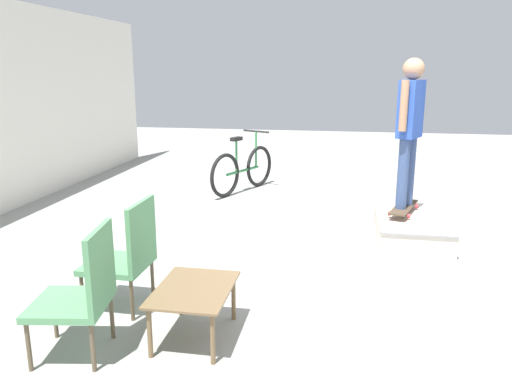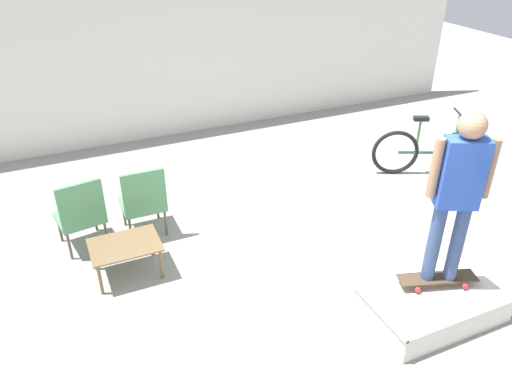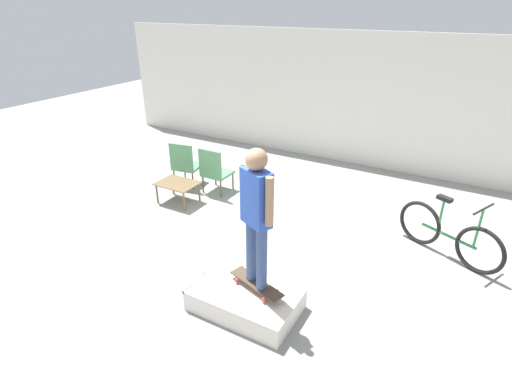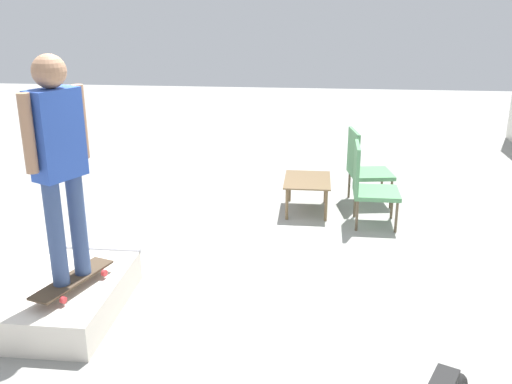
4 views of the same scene
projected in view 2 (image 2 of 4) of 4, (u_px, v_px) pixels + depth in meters
The scene contains 9 objects.
ground_plane at pixel (307, 304), 5.25m from camera, with size 24.00×24.00×0.00m, color gray.
house_wall_back at pixel (168, 52), 8.49m from camera, with size 12.00×0.06×3.00m.
skate_ramp_box at pixel (431, 304), 5.05m from camera, with size 1.36×0.82×0.31m.
skateboard_on_ramp at pixel (437, 278), 5.05m from camera, with size 0.82×0.43×0.07m.
person_skater at pixel (458, 187), 4.52m from camera, with size 0.52×0.34×1.77m.
coffee_table at pixel (125, 248), 5.52m from camera, with size 0.76×0.56×0.41m.
patio_chair_left at pixel (81, 213), 5.87m from camera, with size 0.60×0.60×0.96m.
patio_chair_right at pixel (143, 200), 6.13m from camera, with size 0.52×0.52×0.96m.
bicycle at pixel (427, 151), 7.65m from camera, with size 1.55×0.79×1.00m.
Camera 2 is at (-2.11, -3.41, 3.63)m, focal length 35.00 mm.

